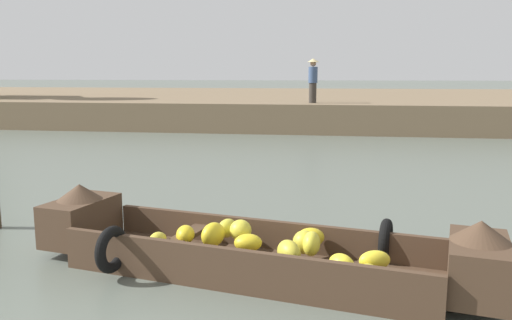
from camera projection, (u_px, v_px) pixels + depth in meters
The scene contains 4 objects.
ground_plane at pixel (244, 177), 11.25m from camera, with size 300.00×300.00×0.00m, color #596056.
riverbank_strip at pixel (300, 104), 28.58m from camera, with size 160.00×20.00×1.10m, color #756047.
banana_boat at pixel (254, 249), 5.80m from camera, with size 5.28×2.06×0.85m.
vendor_person at pixel (313, 78), 19.58m from camera, with size 0.44×0.44×1.66m.
Camera 1 is at (1.93, -0.87, 2.22)m, focal length 36.61 mm.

